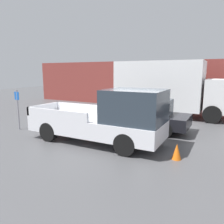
{
  "coord_description": "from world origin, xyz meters",
  "views": [
    {
      "loc": [
        3.36,
        -8.23,
        2.89
      ],
      "look_at": [
        -1.08,
        0.22,
        1.12
      ],
      "focal_mm": 35.0,
      "sensor_mm": 36.0,
      "label": 1
    }
  ],
  "objects": [
    {
      "name": "traffic_cone",
      "position": [
        2.06,
        -1.12,
        0.27
      ],
      "size": [
        0.32,
        0.32,
        0.54
      ],
      "color": "orange",
      "rests_on": "ground"
    },
    {
      "name": "building_wall",
      "position": [
        0.0,
        9.1,
        1.89
      ],
      "size": [
        28.0,
        0.15,
        3.77
      ],
      "color": "brown",
      "rests_on": "ground"
    },
    {
      "name": "ground_plane",
      "position": [
        0.0,
        0.0,
        0.0
      ],
      "size": [
        60.0,
        60.0,
        0.0
      ],
      "primitive_type": "plane",
      "color": "#4C4C4F"
    },
    {
      "name": "parking_sign",
      "position": [
        -5.81,
        -0.91,
        1.15
      ],
      "size": [
        0.3,
        0.07,
        2.02
      ],
      "color": "gray",
      "rests_on": "ground"
    },
    {
      "name": "pickup_truck",
      "position": [
        -0.76,
        -0.78,
        1.04
      ],
      "size": [
        5.68,
        1.95,
        2.24
      ],
      "color": "silver",
      "rests_on": "ground"
    },
    {
      "name": "car",
      "position": [
        -0.34,
        2.04,
        0.79
      ],
      "size": [
        4.73,
        1.89,
        1.55
      ],
      "color": "black",
      "rests_on": "ground"
    },
    {
      "name": "delivery_truck",
      "position": [
        -0.13,
        6.26,
        1.9
      ],
      "size": [
        7.32,
        2.55,
        3.56
      ],
      "color": "white",
      "rests_on": "ground"
    }
  ]
}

